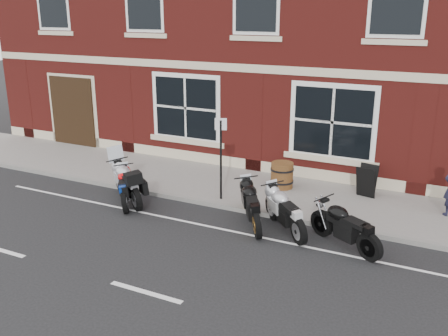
{
  "coord_description": "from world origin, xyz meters",
  "views": [
    {
      "loc": [
        5.03,
        -9.79,
        5.14
      ],
      "look_at": [
        -0.62,
        1.6,
        1.08
      ],
      "focal_mm": 40.0,
      "sensor_mm": 36.0,
      "label": 1
    }
  ],
  "objects": [
    {
      "name": "moto_sport_black",
      "position": [
        0.58,
        0.83,
        0.56
      ],
      "size": [
        1.25,
        1.9,
        0.97
      ],
      "rotation": [
        0.0,
        0.0,
        0.56
      ],
      "color": "black",
      "rests_on": "ground"
    },
    {
      "name": "moto_sport_silver",
      "position": [
        1.42,
        0.83,
        0.55
      ],
      "size": [
        1.59,
        1.61,
        0.96
      ],
      "rotation": [
        0.0,
        0.0,
        0.78
      ],
      "color": "black",
      "rests_on": "ground"
    },
    {
      "name": "sidewalk",
      "position": [
        0.0,
        3.0,
        0.06
      ],
      "size": [
        30.0,
        3.0,
        0.12
      ],
      "primitive_type": "cube",
      "color": "slate",
      "rests_on": "ground"
    },
    {
      "name": "ground",
      "position": [
        0.0,
        0.0,
        0.0
      ],
      "size": [
        80.0,
        80.0,
        0.0
      ],
      "primitive_type": "plane",
      "color": "black",
      "rests_on": "ground"
    },
    {
      "name": "barrel_planter",
      "position": [
        0.39,
        3.38,
        0.5
      ],
      "size": [
        0.68,
        0.68,
        0.76
      ],
      "color": "#412611",
      "rests_on": "sidewalk"
    },
    {
      "name": "moto_naked_black",
      "position": [
        2.9,
        0.59,
        0.54
      ],
      "size": [
        1.87,
        1.2,
        0.95
      ],
      "rotation": [
        0.0,
        0.0,
        1.03
      ],
      "color": "black",
      "rests_on": "ground"
    },
    {
      "name": "a_board_sign",
      "position": [
        2.76,
        3.76,
        0.56
      ],
      "size": [
        0.6,
        0.46,
        0.89
      ],
      "primitive_type": null,
      "rotation": [
        0.0,
        0.0,
        -0.21
      ],
      "color": "black",
      "rests_on": "sidewalk"
    },
    {
      "name": "moto_sport_red",
      "position": [
        -3.11,
        0.6,
        0.51
      ],
      "size": [
        1.21,
        1.7,
        0.89
      ],
      "rotation": [
        0.0,
        0.0,
        0.6
      ],
      "color": "black",
      "rests_on": "ground"
    },
    {
      "name": "moto_touring_silver",
      "position": [
        -3.2,
        0.77,
        0.59
      ],
      "size": [
        1.85,
        1.42,
        1.45
      ],
      "rotation": [
        0.0,
        0.0,
        0.93
      ],
      "color": "black",
      "rests_on": "ground"
    },
    {
      "name": "kerb",
      "position": [
        0.0,
        1.42,
        0.06
      ],
      "size": [
        30.0,
        0.16,
        0.12
      ],
      "primitive_type": "cube",
      "color": "slate",
      "rests_on": "ground"
    },
    {
      "name": "parking_sign",
      "position": [
        -0.8,
        1.76,
        1.43
      ],
      "size": [
        0.31,
        0.12,
        2.28
      ],
      "rotation": [
        0.0,
        0.0,
        0.32
      ],
      "color": "black",
      "rests_on": "sidewalk"
    }
  ]
}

